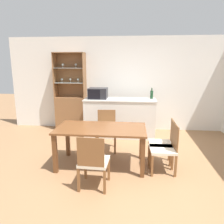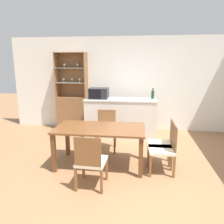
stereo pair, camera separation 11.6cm
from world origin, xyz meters
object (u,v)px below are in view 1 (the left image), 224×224
at_px(dining_chair_head_near, 93,162).
at_px(dining_chair_side_right_near, 165,148).
at_px(display_cabinet, 71,108).
at_px(microwave, 98,93).
at_px(dining_chair_head_far, 106,131).
at_px(wine_bottle, 152,94).
at_px(dining_table, 101,133).
at_px(dining_chair_side_right_far, 163,143).

xyz_separation_m(dining_chair_head_near, dining_chair_side_right_near, (1.13, 0.63, 0.00)).
bearing_deg(display_cabinet, dining_chair_side_right_near, -44.91).
height_order(display_cabinet, microwave, display_cabinet).
relative_size(display_cabinet, dining_chair_side_right_near, 2.50).
xyz_separation_m(dining_chair_side_right_near, dining_chair_head_far, (-1.13, 0.88, 0.00)).
height_order(dining_chair_head_near, wine_bottle, wine_bottle).
xyz_separation_m(microwave, wine_bottle, (1.35, 0.12, -0.02)).
bearing_deg(dining_table, dining_chair_head_far, 90.26).
distance_m(dining_chair_head_far, wine_bottle, 1.60).
height_order(dining_chair_side_right_far, wine_bottle, wine_bottle).
height_order(display_cabinet, wine_bottle, display_cabinet).
distance_m(display_cabinet, microwave, 1.10).
height_order(display_cabinet, dining_chair_side_right_far, display_cabinet).
bearing_deg(dining_chair_head_far, dining_chair_side_right_near, 137.94).
xyz_separation_m(display_cabinet, wine_bottle, (2.20, -0.38, 0.46)).
bearing_deg(microwave, wine_bottle, 4.96).
height_order(dining_table, microwave, microwave).
bearing_deg(dining_table, dining_chair_side_right_far, 6.46).
xyz_separation_m(dining_table, microwave, (-0.33, 1.69, 0.48)).
relative_size(display_cabinet, microwave, 4.56).
height_order(dining_chair_side_right_near, dining_chair_head_far, same).
height_order(dining_chair_side_right_far, dining_chair_head_far, same).
xyz_separation_m(dining_chair_side_right_far, microwave, (-1.46, 1.56, 0.68)).
xyz_separation_m(dining_table, dining_chair_head_far, (-0.00, 0.76, -0.20)).
bearing_deg(wine_bottle, display_cabinet, 170.30).
xyz_separation_m(dining_table, wine_bottle, (1.02, 1.80, 0.46)).
bearing_deg(dining_chair_head_near, dining_table, 92.21).
height_order(dining_chair_head_near, dining_chair_head_far, same).
bearing_deg(dining_chair_head_far, dining_chair_side_right_far, 146.82).
relative_size(dining_table, dining_chair_head_near, 1.88).
bearing_deg(dining_chair_side_right_near, dining_table, 80.41).
bearing_deg(dining_chair_head_far, display_cabinet, -54.57).
bearing_deg(dining_chair_head_near, dining_chair_side_right_near, 31.48).
bearing_deg(dining_chair_head_near, wine_bottle, 70.67).
xyz_separation_m(dining_table, dining_chair_side_right_far, (1.13, 0.13, -0.20)).
relative_size(dining_chair_side_right_far, wine_bottle, 3.11).
bearing_deg(wine_bottle, dining_chair_side_right_far, -86.11).
distance_m(dining_table, dining_chair_head_far, 0.78).
height_order(microwave, wine_bottle, wine_bottle).
bearing_deg(dining_chair_head_near, display_cabinet, 114.26).
distance_m(dining_chair_side_right_far, wine_bottle, 1.80).
bearing_deg(microwave, display_cabinet, 149.92).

